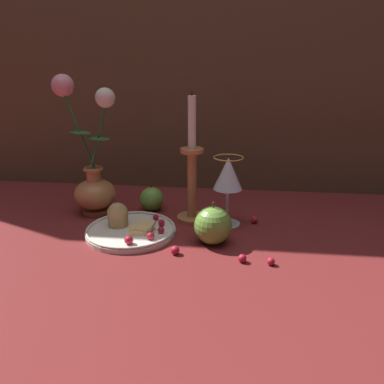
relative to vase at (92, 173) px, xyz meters
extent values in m
plane|color=maroon|center=(0.20, -0.09, -0.11)|extent=(2.40, 2.40, 0.00)
cylinder|color=#B77042|center=(0.00, 0.00, -0.10)|extent=(0.07, 0.07, 0.01)
ellipsoid|color=#B77042|center=(0.00, 0.00, -0.06)|extent=(0.11, 0.11, 0.08)
cylinder|color=#B77042|center=(0.00, 0.00, -0.01)|extent=(0.04, 0.04, 0.04)
torus|color=#B77042|center=(0.00, 0.00, 0.01)|extent=(0.05, 0.05, 0.01)
cylinder|color=#23662D|center=(-0.03, 0.01, 0.11)|extent=(0.07, 0.02, 0.21)
ellipsoid|color=#23662D|center=(-0.02, 0.01, 0.10)|extent=(0.08, 0.07, 0.00)
sphere|color=pink|center=(-0.06, 0.01, 0.22)|extent=(0.05, 0.05, 0.05)
cylinder|color=#23662D|center=(0.03, -0.01, 0.10)|extent=(0.06, 0.02, 0.18)
ellipsoid|color=#23662D|center=(0.03, -0.01, 0.09)|extent=(0.08, 0.07, 0.00)
sphere|color=silver|center=(0.06, -0.02, 0.19)|extent=(0.05, 0.05, 0.05)
cylinder|color=silver|center=(0.13, -0.12, -0.10)|extent=(0.21, 0.21, 0.01)
torus|color=silver|center=(0.13, -0.12, -0.09)|extent=(0.21, 0.21, 0.01)
cylinder|color=tan|center=(0.09, -0.10, -0.08)|extent=(0.05, 0.05, 0.03)
sphere|color=tan|center=(0.09, -0.10, -0.07)|extent=(0.05, 0.05, 0.05)
cube|color=#DBBC7A|center=(0.15, -0.13, -0.09)|extent=(0.05, 0.05, 0.01)
cube|color=#DBBC7A|center=(0.16, -0.13, -0.08)|extent=(0.04, 0.04, 0.01)
sphere|color=#AD192D|center=(0.15, -0.19, -0.09)|extent=(0.02, 0.02, 0.02)
sphere|color=#AD192D|center=(0.19, -0.17, -0.09)|extent=(0.02, 0.02, 0.02)
sphere|color=#AD192D|center=(0.21, -0.13, -0.09)|extent=(0.01, 0.01, 0.01)
sphere|color=#AD192D|center=(0.20, -0.09, -0.09)|extent=(0.02, 0.02, 0.02)
sphere|color=#AD192D|center=(0.18, -0.06, -0.09)|extent=(0.02, 0.02, 0.02)
cylinder|color=silver|center=(0.35, -0.04, -0.10)|extent=(0.07, 0.07, 0.00)
cylinder|color=silver|center=(0.35, -0.04, -0.06)|extent=(0.01, 0.01, 0.09)
cone|color=silver|center=(0.35, -0.04, 0.02)|extent=(0.07, 0.07, 0.08)
cone|color=maroon|center=(0.35, -0.04, 0.01)|extent=(0.06, 0.06, 0.05)
torus|color=gold|center=(0.35, -0.04, 0.06)|extent=(0.07, 0.07, 0.00)
cylinder|color=#B77042|center=(0.26, -0.02, -0.10)|extent=(0.08, 0.08, 0.01)
cylinder|color=#B77042|center=(0.26, -0.02, -0.01)|extent=(0.02, 0.02, 0.16)
cylinder|color=#B77042|center=(0.26, -0.02, 0.07)|extent=(0.06, 0.06, 0.01)
cylinder|color=white|center=(0.26, -0.02, 0.14)|extent=(0.02, 0.02, 0.12)
cylinder|color=black|center=(0.26, -0.02, 0.20)|extent=(0.00, 0.00, 0.01)
sphere|color=#669938|center=(0.15, 0.03, -0.07)|extent=(0.06, 0.06, 0.06)
cylinder|color=#4C3319|center=(0.15, 0.03, -0.04)|extent=(0.00, 0.00, 0.01)
sphere|color=#669938|center=(0.32, -0.15, -0.06)|extent=(0.08, 0.08, 0.08)
cylinder|color=#4C3319|center=(0.32, -0.15, -0.02)|extent=(0.00, 0.00, 0.01)
sphere|color=#AD192D|center=(0.25, -0.21, -0.10)|extent=(0.02, 0.02, 0.02)
sphere|color=#AD192D|center=(0.39, -0.22, -0.10)|extent=(0.02, 0.02, 0.02)
sphere|color=#AD192D|center=(0.42, -0.03, -0.10)|extent=(0.02, 0.02, 0.02)
sphere|color=#AD192D|center=(0.44, -0.23, -0.10)|extent=(0.02, 0.02, 0.02)
camera|label=1|loc=(0.36, -0.89, 0.26)|focal=35.00mm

